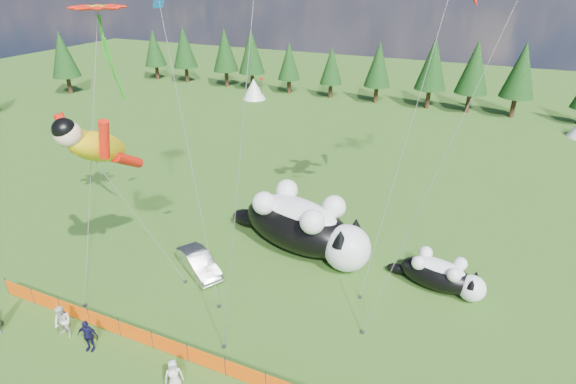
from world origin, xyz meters
name	(u,v)px	position (x,y,z in m)	size (l,w,h in m)	color
ground	(206,314)	(0.00, 0.00, 0.00)	(160.00, 160.00, 0.00)	#173A0A
safety_fence	(170,347)	(0.00, -3.00, 0.50)	(22.06, 0.06, 1.10)	#262626
tree_line	(393,74)	(0.00, 45.00, 4.00)	(90.00, 4.00, 8.00)	black
festival_tents	(476,113)	(11.00, 40.00, 1.40)	(50.00, 3.20, 2.80)	white
cat_large	(303,225)	(2.35, 7.77, 1.83)	(10.53, 5.65, 3.86)	black
cat_small	(441,274)	(10.95, 7.18, 0.96)	(5.55, 2.68, 2.02)	black
car	(199,263)	(-2.43, 3.04, 0.63)	(1.34, 3.85, 1.27)	silver
spectator_b	(63,322)	(-5.46, -4.11, 0.91)	(0.89, 0.52, 1.83)	silver
spectator_c	(88,335)	(-3.73, -4.25, 0.86)	(1.01, 0.52, 1.73)	black
spectator_e	(174,375)	(1.34, -4.46, 0.79)	(0.77, 0.50, 1.58)	silver
superhero_kite	(98,147)	(-6.01, 0.62, 8.29)	(6.23, 5.80, 10.93)	yellow
flower_kite	(98,11)	(-7.27, 3.42, 14.41)	(3.62, 7.39, 15.48)	red
diamond_kite_a	(162,16)	(-3.88, 4.12, 14.24)	(4.76, 4.14, 16.08)	#0B5CA9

